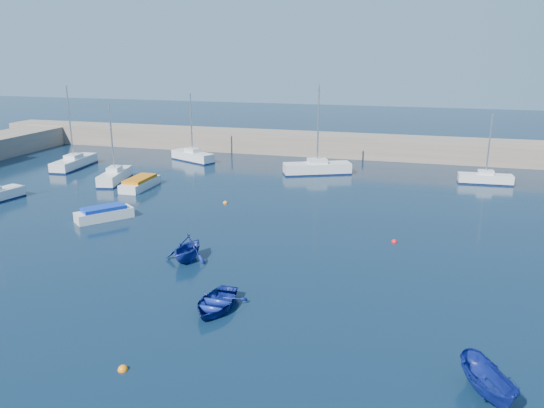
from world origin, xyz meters
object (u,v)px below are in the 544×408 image
(sailboat_4, at_px, (74,162))
(sailboat_6, at_px, (317,168))
(sailboat_5, at_px, (193,156))
(motorboat_1, at_px, (104,213))
(dinghy_center, at_px, (216,303))
(dinghy_left, at_px, (187,248))
(dinghy_right, at_px, (488,384))
(sailboat_3, at_px, (115,176))
(motorboat_2, at_px, (140,183))
(sailboat_7, at_px, (485,178))

(sailboat_4, bearing_deg, sailboat_6, 4.03)
(sailboat_5, relative_size, motorboat_1, 1.85)
(sailboat_5, bearing_deg, dinghy_center, -128.42)
(dinghy_left, relative_size, dinghy_right, 0.94)
(sailboat_3, bearing_deg, motorboat_2, -34.55)
(sailboat_4, xyz_separation_m, motorboat_1, (14.03, -15.81, -0.11))
(sailboat_6, distance_m, dinghy_right, 38.12)
(sailboat_3, distance_m, sailboat_5, 12.15)
(sailboat_7, bearing_deg, sailboat_6, 87.67)
(sailboat_6, height_order, dinghy_left, sailboat_6)
(sailboat_7, bearing_deg, motorboat_2, 105.69)
(sailboat_5, distance_m, dinghy_center, 38.17)
(sailboat_5, xyz_separation_m, dinghy_right, (29.08, -38.26, 0.03))
(dinghy_center, distance_m, dinghy_left, 6.97)
(motorboat_1, bearing_deg, sailboat_4, 170.23)
(sailboat_5, height_order, dinghy_left, sailboat_5)
(sailboat_7, relative_size, motorboat_2, 1.32)
(sailboat_3, height_order, sailboat_7, sailboat_3)
(sailboat_7, xyz_separation_m, motorboat_2, (-31.83, -10.87, -0.04))
(sailboat_4, bearing_deg, sailboat_5, 26.59)
(sailboat_4, distance_m, dinghy_right, 51.06)
(motorboat_1, height_order, dinghy_center, motorboat_1)
(dinghy_center, height_order, dinghy_right, dinghy_right)
(sailboat_3, height_order, sailboat_5, sailboat_5)
(dinghy_left, distance_m, dinghy_right, 19.12)
(sailboat_5, bearing_deg, sailboat_6, -73.81)
(sailboat_3, bearing_deg, sailboat_5, 63.05)
(sailboat_7, relative_size, dinghy_left, 2.15)
(sailboat_6, distance_m, dinghy_left, 26.31)
(sailboat_3, xyz_separation_m, sailboat_4, (-8.12, 4.74, -0.02))
(sailboat_3, bearing_deg, sailboat_7, 2.89)
(motorboat_1, relative_size, dinghy_left, 1.36)
(sailboat_7, height_order, dinghy_right, sailboat_7)
(dinghy_left, bearing_deg, sailboat_3, 135.97)
(sailboat_5, distance_m, sailboat_7, 32.41)
(sailboat_3, distance_m, sailboat_7, 36.69)
(sailboat_6, bearing_deg, dinghy_left, 149.05)
(sailboat_4, relative_size, dinghy_right, 2.68)
(sailboat_3, relative_size, sailboat_5, 0.99)
(sailboat_4, bearing_deg, dinghy_right, -42.98)
(sailboat_5, distance_m, dinghy_right, 48.06)
(motorboat_2, bearing_deg, dinghy_left, -53.43)
(motorboat_1, height_order, motorboat_2, motorboat_2)
(sailboat_6, distance_m, motorboat_2, 18.42)
(sailboat_6, xyz_separation_m, motorboat_2, (-15.05, -10.63, -0.15))
(sailboat_4, distance_m, dinghy_left, 32.23)
(dinghy_center, distance_m, dinghy_right, 13.07)
(dinghy_left, bearing_deg, sailboat_5, 116.86)
(sailboat_3, bearing_deg, sailboat_4, 137.85)
(motorboat_1, distance_m, motorboat_2, 9.82)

